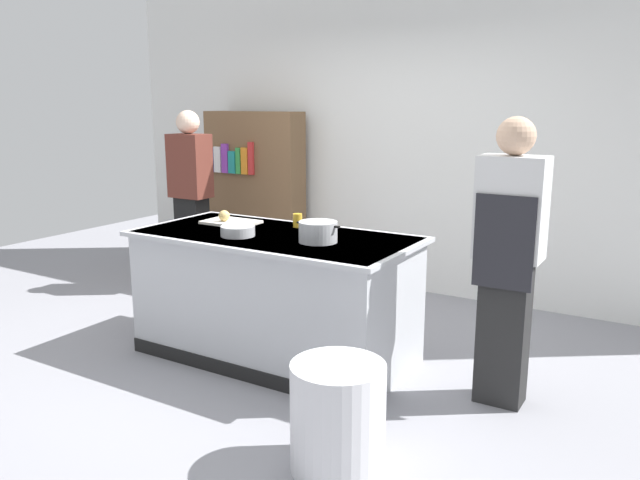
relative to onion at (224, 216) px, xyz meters
The scene contains 12 objects.
ground_plane 1.11m from the onion, 12.50° to the right, with size 10.00×10.00×0.00m, color gray.
back_wall 2.12m from the onion, 74.71° to the left, with size 6.40×0.12×3.00m, color white.
counter_island 0.74m from the onion, 12.55° to the right, with size 1.98×0.98×0.90m.
cutting_board 0.07m from the onion, 48.60° to the left, with size 0.40×0.28×0.02m, color silver.
onion is the anchor object (origin of this frame).
stock_pot 0.94m from the onion, 10.53° to the right, with size 0.32×0.25×0.14m.
mixing_bowl 0.47m from the onion, 39.17° to the right, with size 0.24×0.24×0.07m, color #B7BABF.
juice_cup 0.57m from the onion, 18.17° to the left, with size 0.07×0.07×0.10m, color yellow.
trash_bin 2.09m from the onion, 34.87° to the right, with size 0.47×0.47×0.56m, color silver.
person_chef 2.11m from the onion, ahead, with size 0.38×0.25×1.72m.
person_guest 1.44m from the onion, 142.20° to the left, with size 0.38×0.24×1.72m.
bookshelf 1.94m from the onion, 120.16° to the left, with size 1.10×0.31×1.70m.
Camera 1 is at (2.47, -3.49, 1.80)m, focal length 35.34 mm.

